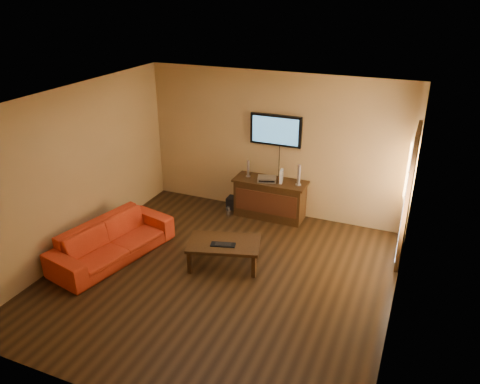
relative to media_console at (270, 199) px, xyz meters
The scene contains 14 objects.
ground_plane 2.26m from the media_console, 90.57° to the right, with size 5.00×5.00×0.00m, color black.
room_walls 2.08m from the media_console, 90.79° to the right, with size 5.00×5.00×5.00m.
french_door 2.58m from the media_console, 12.34° to the right, with size 0.07×1.02×2.22m.
media_console is the anchor object (origin of this frame).
television 1.30m from the media_console, 90.00° to the left, with size 0.97×0.08×0.57m.
coffee_table 1.89m from the media_console, 92.78° to the right, with size 1.25×0.95×0.42m.
sofa 3.00m from the media_console, 128.25° to the right, with size 2.07×0.60×0.81m, color red.
speaker_left 0.69m from the media_console, behind, with size 0.09×0.09×0.32m.
speaker_right 0.77m from the media_console, ahead, with size 0.11×0.11×0.39m.
av_receiver 0.41m from the media_console, 146.59° to the right, with size 0.34×0.24×0.08m, color silver.
game_console 0.53m from the media_console, ahead, with size 0.05×0.18×0.24m, color white.
subwoofer 0.82m from the media_console, behind, with size 0.24×0.24×0.24m, color black.
bottle 0.84m from the media_console, 157.22° to the right, with size 0.07×0.07×0.21m.
keyboard 1.98m from the media_console, 91.92° to the right, with size 0.40×0.24×0.02m.
Camera 1 is at (2.60, -5.36, 4.10)m, focal length 35.00 mm.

